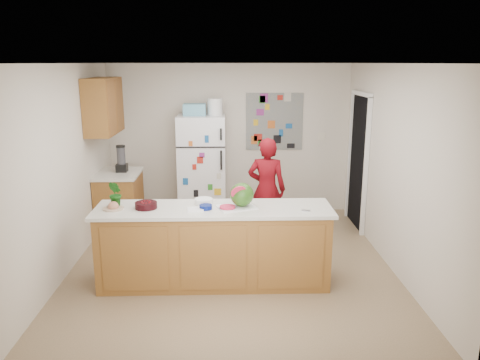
{
  "coord_description": "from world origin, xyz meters",
  "views": [
    {
      "loc": [
        -0.04,
        -5.54,
        2.51
      ],
      "look_at": [
        0.12,
        0.2,
        1.06
      ],
      "focal_mm": 35.0,
      "sensor_mm": 36.0,
      "label": 1
    }
  ],
  "objects_px": {
    "refrigerator": "(202,168)",
    "cherry_bowl": "(146,205)",
    "person": "(267,189)",
    "watermelon": "(242,195)"
  },
  "relations": [
    {
      "from": "refrigerator",
      "to": "person",
      "type": "xyz_separation_m",
      "value": [
        0.97,
        -0.99,
        -0.1
      ]
    },
    {
      "from": "refrigerator",
      "to": "watermelon",
      "type": "distance_m",
      "value": 2.44
    },
    {
      "from": "person",
      "to": "watermelon",
      "type": "xyz_separation_m",
      "value": [
        -0.4,
        -1.38,
        0.32
      ]
    },
    {
      "from": "watermelon",
      "to": "cherry_bowl",
      "type": "height_order",
      "value": "watermelon"
    },
    {
      "from": "cherry_bowl",
      "to": "person",
      "type": "bearing_deg",
      "value": 43.42
    },
    {
      "from": "person",
      "to": "watermelon",
      "type": "relative_size",
      "value": 5.59
    },
    {
      "from": "refrigerator",
      "to": "person",
      "type": "relative_size",
      "value": 1.14
    },
    {
      "from": "refrigerator",
      "to": "watermelon",
      "type": "relative_size",
      "value": 6.36
    },
    {
      "from": "refrigerator",
      "to": "cherry_bowl",
      "type": "relative_size",
      "value": 6.92
    },
    {
      "from": "refrigerator",
      "to": "person",
      "type": "height_order",
      "value": "refrigerator"
    }
  ]
}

